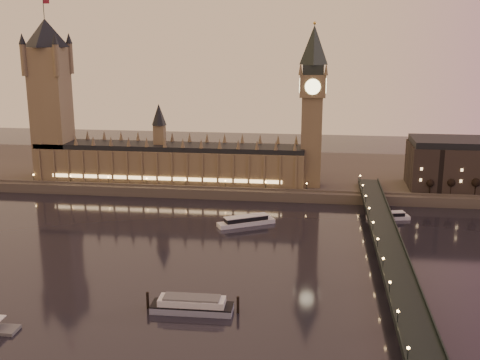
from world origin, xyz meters
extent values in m
plane|color=black|center=(0.00, 0.00, 0.00)|extent=(700.00, 700.00, 0.00)
cube|color=#423D35|center=(30.00, 165.00, 3.00)|extent=(560.00, 130.00, 6.00)
cube|color=brown|center=(-40.00, 121.00, 17.00)|extent=(180.00, 26.00, 22.00)
cube|color=black|center=(-40.00, 121.00, 29.60)|extent=(180.00, 22.00, 3.20)
cube|color=#FFCC7F|center=(-40.00, 107.50, 11.00)|extent=(153.00, 0.25, 2.20)
cube|color=brown|center=(-120.00, 121.00, 50.00)|extent=(22.00, 22.00, 88.00)
cone|color=black|center=(-120.00, 121.00, 103.00)|extent=(31.68, 31.68, 18.00)
cylinder|color=black|center=(-120.00, 121.00, 118.00)|extent=(0.44, 0.44, 12.00)
cube|color=maroon|center=(-117.80, 121.00, 122.50)|extent=(4.00, 0.15, 2.50)
cube|color=brown|center=(54.00, 121.00, 35.00)|extent=(13.00, 13.00, 58.00)
cube|color=brown|center=(54.00, 121.00, 71.00)|extent=(16.00, 16.00, 14.00)
cylinder|color=#FFEAA5|center=(54.00, 112.82, 71.00)|extent=(9.60, 0.35, 9.60)
cylinder|color=#FFEAA5|center=(45.82, 121.00, 71.00)|extent=(0.35, 9.60, 9.60)
cube|color=black|center=(54.00, 121.00, 81.00)|extent=(13.00, 13.00, 6.00)
cone|color=black|center=(54.00, 121.00, 96.00)|extent=(17.68, 17.68, 24.00)
sphere|color=gold|center=(54.00, 121.00, 109.00)|extent=(2.00, 2.00, 2.00)
cube|color=black|center=(92.00, 0.00, 8.00)|extent=(13.00, 260.00, 2.00)
cube|color=black|center=(85.70, 0.00, 9.50)|extent=(0.60, 260.00, 1.00)
cube|color=black|center=(98.30, 0.00, 9.50)|extent=(0.60, 260.00, 1.00)
cylinder|color=black|center=(128.78, 109.00, 9.99)|extent=(0.70, 0.70, 7.97)
sphere|color=black|center=(128.78, 109.00, 14.15)|extent=(5.31, 5.31, 5.31)
cylinder|color=black|center=(141.55, 109.00, 9.99)|extent=(0.70, 0.70, 7.97)
sphere|color=black|center=(141.55, 109.00, 14.15)|extent=(5.31, 5.31, 5.31)
cylinder|color=black|center=(154.31, 109.00, 9.99)|extent=(0.70, 0.70, 7.97)
sphere|color=black|center=(154.31, 109.00, 14.15)|extent=(5.31, 5.31, 5.31)
cube|color=silver|center=(19.85, 53.07, 1.19)|extent=(31.91, 21.91, 2.39)
cube|color=black|center=(19.85, 53.07, 3.58)|extent=(23.88, 16.71, 2.39)
cube|color=silver|center=(19.85, 53.07, 4.99)|extent=(24.59, 17.27, 0.43)
cube|color=silver|center=(99.30, 73.17, 1.03)|extent=(24.99, 11.45, 2.05)
cube|color=black|center=(99.30, 73.17, 3.08)|extent=(18.60, 8.94, 2.05)
cube|color=silver|center=(99.30, 73.17, 4.29)|extent=(19.13, 9.29, 0.37)
cube|color=gray|center=(11.34, -54.02, 1.28)|extent=(31.64, 9.28, 2.56)
cube|color=black|center=(11.34, -54.02, 2.81)|extent=(31.64, 9.28, 0.49)
cube|color=silver|center=(11.34, -54.02, 4.33)|extent=(25.72, 8.22, 2.56)
cube|color=#595B5E|center=(11.34, -54.02, 5.96)|extent=(21.76, 7.18, 0.69)
cylinder|color=black|center=(-6.39, -53.26, 3.35)|extent=(1.08, 1.08, 6.70)
cylinder|color=black|center=(29.07, -52.79, 3.35)|extent=(1.08, 1.08, 6.70)
camera|label=1|loc=(56.47, -262.21, 106.59)|focal=45.00mm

